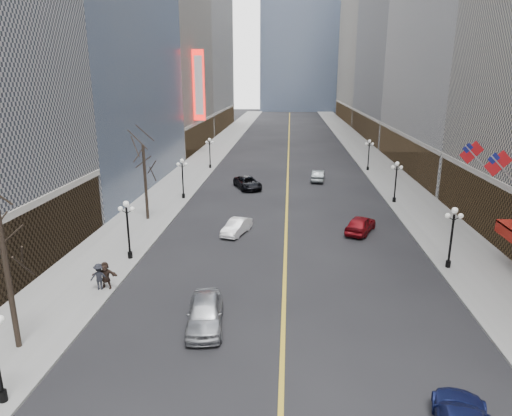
% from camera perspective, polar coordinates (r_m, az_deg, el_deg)
% --- Properties ---
extents(sidewalk_east, '(6.00, 230.00, 0.15)m').
position_cam_1_polar(sidewalk_east, '(74.10, 14.97, 5.13)').
color(sidewalk_east, gray).
rests_on(sidewalk_east, ground).
extents(sidewalk_west, '(6.00, 230.00, 0.15)m').
position_cam_1_polar(sidewalk_west, '(74.16, -6.90, 5.57)').
color(sidewalk_west, gray).
rests_on(sidewalk_west, ground).
extents(lane_line, '(0.25, 200.00, 0.02)m').
position_cam_1_polar(lane_line, '(82.66, 4.07, 6.68)').
color(lane_line, gold).
rests_on(lane_line, ground).
extents(bldg_east_c, '(26.60, 40.60, 48.80)m').
position_cam_1_polar(bldg_east_c, '(112.11, 20.95, 20.58)').
color(bldg_east_c, gray).
rests_on(bldg_east_c, ground).
extents(bldg_east_d, '(26.60, 46.60, 62.80)m').
position_cam_1_polar(bldg_east_d, '(154.50, 16.51, 22.05)').
color(bldg_east_d, '#AAA08D').
rests_on(bldg_east_d, ground).
extents(bldg_west_c, '(26.60, 30.60, 50.80)m').
position_cam_1_polar(bldg_west_c, '(94.24, -15.65, 22.68)').
color(bldg_west_c, '#AAA08D').
rests_on(bldg_west_c, ground).
extents(streetlamp_east_1, '(1.26, 0.44, 4.52)m').
position_cam_1_polar(streetlamp_east_1, '(35.26, 23.32, -2.68)').
color(streetlamp_east_1, black).
rests_on(streetlamp_east_1, sidewalk_east).
extents(streetlamp_east_2, '(1.26, 0.44, 4.52)m').
position_cam_1_polar(streetlamp_east_2, '(51.99, 17.10, 3.66)').
color(streetlamp_east_2, black).
rests_on(streetlamp_east_2, sidewalk_east).
extents(streetlamp_east_3, '(1.26, 0.44, 4.52)m').
position_cam_1_polar(streetlamp_east_3, '(69.36, 13.93, 6.86)').
color(streetlamp_east_3, black).
rests_on(streetlamp_east_3, sidewalk_east).
extents(streetlamp_west_1, '(1.26, 0.44, 4.52)m').
position_cam_1_polar(streetlamp_west_1, '(35.35, -15.76, -1.90)').
color(streetlamp_west_1, black).
rests_on(streetlamp_west_1, sidewalk_west).
extents(streetlamp_west_2, '(1.26, 0.44, 4.52)m').
position_cam_1_polar(streetlamp_west_2, '(52.05, -9.17, 4.18)').
color(streetlamp_west_2, black).
rests_on(streetlamp_west_2, sidewalk_west).
extents(streetlamp_west_3, '(1.26, 0.44, 4.52)m').
position_cam_1_polar(streetlamp_west_3, '(69.41, -5.80, 7.25)').
color(streetlamp_west_3, black).
rests_on(streetlamp_west_3, sidewalk_west).
extents(flag_4, '(2.87, 0.12, 2.87)m').
position_cam_1_polar(flag_4, '(37.34, 28.21, 4.68)').
color(flag_4, '#B2B2B7').
rests_on(flag_4, ground).
extents(flag_5, '(2.87, 0.12, 2.87)m').
position_cam_1_polar(flag_5, '(41.89, 25.54, 6.07)').
color(flag_5, '#B2B2B7').
rests_on(flag_5, ground).
extents(theatre_marquee, '(2.00, 0.55, 12.00)m').
position_cam_1_polar(theatre_marquee, '(83.13, -7.16, 14.96)').
color(theatre_marquee, red).
rests_on(theatre_marquee, ground).
extents(tree_west_near, '(3.60, 3.60, 7.92)m').
position_cam_1_polar(tree_west_near, '(24.90, -29.29, -2.85)').
color(tree_west_near, '#2D231C').
rests_on(tree_west_near, sidewalk_west).
extents(tree_west_far, '(3.60, 3.60, 7.92)m').
position_cam_1_polar(tree_west_far, '(44.33, -13.86, 6.26)').
color(tree_west_far, '#2D231C').
rests_on(tree_west_far, sidewalk_west).
extents(car_nb_near, '(2.57, 5.13, 1.68)m').
position_cam_1_polar(car_nb_near, '(26.11, -6.40, -12.89)').
color(car_nb_near, '#A4A7AC').
rests_on(car_nb_near, ground).
extents(car_nb_mid, '(2.57, 4.27, 1.33)m').
position_cam_1_polar(car_nb_mid, '(40.44, -2.44, -2.36)').
color(car_nb_mid, white).
rests_on(car_nb_mid, ground).
extents(car_nb_far, '(4.39, 5.94, 1.50)m').
position_cam_1_polar(car_nb_far, '(56.89, -1.04, 3.18)').
color(car_nb_far, black).
rests_on(car_nb_far, ground).
extents(car_sb_mid, '(3.60, 4.96, 1.57)m').
position_cam_1_polar(car_sb_mid, '(41.76, 12.94, -1.99)').
color(car_sb_mid, maroon).
rests_on(car_sb_mid, ground).
extents(car_sb_far, '(2.09, 4.68, 1.49)m').
position_cam_1_polar(car_sb_far, '(61.60, 7.77, 4.03)').
color(car_sb_far, '#565D5F').
rests_on(car_sb_far, ground).
extents(ped_west_walk, '(1.22, 0.71, 1.78)m').
position_cam_1_polar(ped_west_walk, '(31.42, -19.01, -8.10)').
color(ped_west_walk, black).
rests_on(ped_west_walk, sidewalk_west).
extents(ped_west_far, '(1.70, 0.50, 1.83)m').
position_cam_1_polar(ped_west_far, '(31.44, -18.29, -7.98)').
color(ped_west_far, black).
rests_on(ped_west_far, sidewalk_west).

